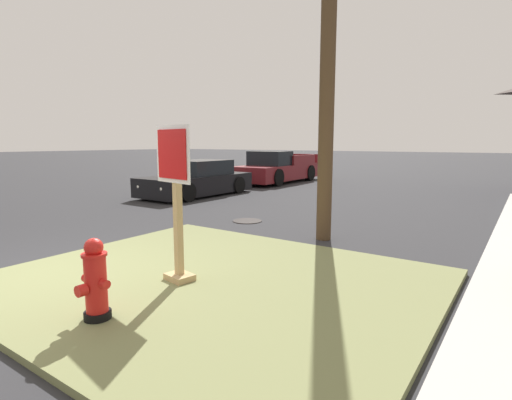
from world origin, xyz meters
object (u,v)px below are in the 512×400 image
at_px(fire_hydrant, 95,281).
at_px(pickup_truck_maroon, 277,169).
at_px(stop_sign, 176,208).
at_px(manhole_cover, 247,221).
at_px(parked_sedan_black, 197,180).

xyz_separation_m(fire_hydrant, pickup_truck_maroon, (-6.31, 13.69, 0.14)).
height_order(fire_hydrant, stop_sign, stop_sign).
xyz_separation_m(manhole_cover, pickup_truck_maroon, (-4.34, 8.37, 0.61)).
bearing_deg(fire_hydrant, parked_sedan_black, 127.35).
height_order(manhole_cover, parked_sedan_black, parked_sedan_black).
height_order(fire_hydrant, pickup_truck_maroon, pickup_truck_maroon).
distance_m(parked_sedan_black, pickup_truck_maroon, 5.55).
height_order(stop_sign, pickup_truck_maroon, stop_sign).
distance_m(fire_hydrant, manhole_cover, 5.69).
bearing_deg(manhole_cover, stop_sign, -65.79).
relative_size(stop_sign, parked_sedan_black, 0.47).
bearing_deg(parked_sedan_black, pickup_truck_maroon, 90.95).
distance_m(manhole_cover, pickup_truck_maroon, 9.45).
xyz_separation_m(fire_hydrant, stop_sign, (-0.15, 1.30, 0.57)).
bearing_deg(stop_sign, pickup_truck_maroon, 116.41).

